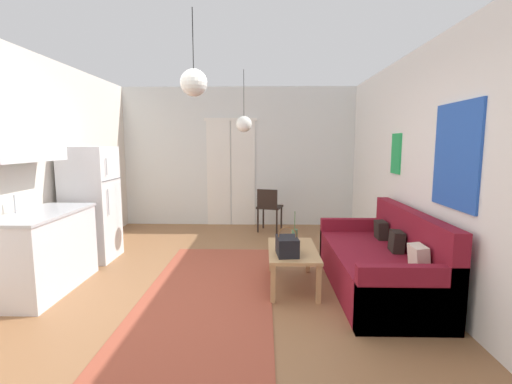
{
  "coord_description": "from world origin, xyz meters",
  "views": [
    {
      "loc": [
        0.51,
        -3.49,
        1.64
      ],
      "look_at": [
        0.4,
        1.36,
        0.99
      ],
      "focal_mm": 25.48,
      "sensor_mm": 36.0,
      "label": 1
    }
  ],
  "objects_px": {
    "refrigerator": "(91,204)",
    "pendant_lamp_far": "(244,124)",
    "couch": "(383,265)",
    "pendant_lamp_near": "(194,83)",
    "accent_chair": "(269,206)",
    "coffee_table": "(293,254)",
    "handbag": "(287,246)",
    "bamboo_vase": "(295,236)"
  },
  "relations": [
    {
      "from": "handbag",
      "to": "pendant_lamp_far",
      "type": "xyz_separation_m",
      "value": [
        -0.56,
        1.81,
        1.39
      ]
    },
    {
      "from": "accent_chair",
      "to": "pendant_lamp_near",
      "type": "relative_size",
      "value": 1.14
    },
    {
      "from": "couch",
      "to": "accent_chair",
      "type": "height_order",
      "value": "couch"
    },
    {
      "from": "bamboo_vase",
      "to": "refrigerator",
      "type": "relative_size",
      "value": 0.25
    },
    {
      "from": "accent_chair",
      "to": "pendant_lamp_near",
      "type": "distance_m",
      "value": 3.96
    },
    {
      "from": "refrigerator",
      "to": "accent_chair",
      "type": "height_order",
      "value": "refrigerator"
    },
    {
      "from": "coffee_table",
      "to": "pendant_lamp_far",
      "type": "relative_size",
      "value": 1.08
    },
    {
      "from": "coffee_table",
      "to": "refrigerator",
      "type": "xyz_separation_m",
      "value": [
        -2.76,
        0.93,
        0.41
      ]
    },
    {
      "from": "couch",
      "to": "coffee_table",
      "type": "height_order",
      "value": "couch"
    },
    {
      "from": "coffee_table",
      "to": "accent_chair",
      "type": "xyz_separation_m",
      "value": [
        -0.24,
        2.6,
        0.1
      ]
    },
    {
      "from": "bamboo_vase",
      "to": "pendant_lamp_near",
      "type": "relative_size",
      "value": 0.56
    },
    {
      "from": "coffee_table",
      "to": "pendant_lamp_far",
      "type": "xyz_separation_m",
      "value": [
        -0.64,
        1.58,
        1.55
      ]
    },
    {
      "from": "bamboo_vase",
      "to": "refrigerator",
      "type": "height_order",
      "value": "refrigerator"
    },
    {
      "from": "refrigerator",
      "to": "couch",
      "type": "bearing_deg",
      "value": -15.28
    },
    {
      "from": "couch",
      "to": "handbag",
      "type": "xyz_separation_m",
      "value": [
        -1.08,
        -0.13,
        0.26
      ]
    },
    {
      "from": "couch",
      "to": "pendant_lamp_near",
      "type": "height_order",
      "value": "pendant_lamp_near"
    },
    {
      "from": "bamboo_vase",
      "to": "pendant_lamp_near",
      "type": "distance_m",
      "value": 2.2
    },
    {
      "from": "refrigerator",
      "to": "accent_chair",
      "type": "relative_size",
      "value": 1.97
    },
    {
      "from": "handbag",
      "to": "pendant_lamp_near",
      "type": "relative_size",
      "value": 0.46
    },
    {
      "from": "coffee_table",
      "to": "handbag",
      "type": "distance_m",
      "value": 0.29
    },
    {
      "from": "couch",
      "to": "bamboo_vase",
      "type": "xyz_separation_m",
      "value": [
        -0.96,
        0.32,
        0.24
      ]
    },
    {
      "from": "handbag",
      "to": "bamboo_vase",
      "type": "bearing_deg",
      "value": 75.61
    },
    {
      "from": "handbag",
      "to": "pendant_lamp_far",
      "type": "height_order",
      "value": "pendant_lamp_far"
    },
    {
      "from": "pendant_lamp_far",
      "to": "coffee_table",
      "type": "bearing_deg",
      "value": -67.92
    },
    {
      "from": "refrigerator",
      "to": "pendant_lamp_far",
      "type": "bearing_deg",
      "value": 16.95
    },
    {
      "from": "couch",
      "to": "refrigerator",
      "type": "bearing_deg",
      "value": 164.72
    },
    {
      "from": "coffee_table",
      "to": "pendant_lamp_far",
      "type": "bearing_deg",
      "value": 112.08
    },
    {
      "from": "bamboo_vase",
      "to": "accent_chair",
      "type": "bearing_deg",
      "value": 96.68
    },
    {
      "from": "bamboo_vase",
      "to": "pendant_lamp_far",
      "type": "distance_m",
      "value": 2.06
    },
    {
      "from": "couch",
      "to": "pendant_lamp_far",
      "type": "distance_m",
      "value": 2.86
    },
    {
      "from": "coffee_table",
      "to": "pendant_lamp_near",
      "type": "relative_size",
      "value": 1.41
    },
    {
      "from": "couch",
      "to": "coffee_table",
      "type": "distance_m",
      "value": 1.01
    },
    {
      "from": "couch",
      "to": "bamboo_vase",
      "type": "distance_m",
      "value": 1.05
    },
    {
      "from": "accent_chair",
      "to": "pendant_lamp_far",
      "type": "distance_m",
      "value": 1.82
    },
    {
      "from": "refrigerator",
      "to": "pendant_lamp_far",
      "type": "relative_size",
      "value": 1.72
    },
    {
      "from": "pendant_lamp_far",
      "to": "pendant_lamp_near",
      "type": "bearing_deg",
      "value": -96.33
    },
    {
      "from": "bamboo_vase",
      "to": "pendant_lamp_near",
      "type": "xyz_separation_m",
      "value": [
        -0.96,
        -1.16,
        1.61
      ]
    },
    {
      "from": "coffee_table",
      "to": "accent_chair",
      "type": "height_order",
      "value": "accent_chair"
    },
    {
      "from": "couch",
      "to": "pendant_lamp_far",
      "type": "relative_size",
      "value": 2.2
    },
    {
      "from": "bamboo_vase",
      "to": "pendant_lamp_far",
      "type": "relative_size",
      "value": 0.43
    },
    {
      "from": "refrigerator",
      "to": "coffee_table",
      "type": "bearing_deg",
      "value": -18.65
    },
    {
      "from": "coffee_table",
      "to": "handbag",
      "type": "xyz_separation_m",
      "value": [
        -0.08,
        -0.23,
        0.16
      ]
    }
  ]
}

